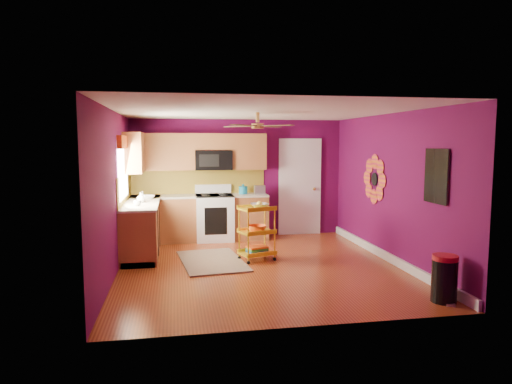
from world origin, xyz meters
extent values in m
plane|color=maroon|center=(0.00, 0.00, 0.00)|extent=(5.00, 5.00, 0.00)
cube|color=#580A40|center=(0.00, 2.50, 1.25)|extent=(4.50, 0.04, 2.50)
cube|color=#580A40|center=(0.00, -2.50, 1.25)|extent=(4.50, 0.04, 2.50)
cube|color=#580A40|center=(-2.25, 0.00, 1.25)|extent=(0.04, 5.00, 2.50)
cube|color=#580A40|center=(2.25, 0.00, 1.25)|extent=(0.04, 5.00, 2.50)
cube|color=silver|center=(0.00, 0.00, 2.50)|extent=(4.50, 5.00, 0.04)
cube|color=white|center=(2.22, 0.00, 0.07)|extent=(0.05, 4.90, 0.14)
cube|color=brown|center=(-1.95, 1.35, 0.45)|extent=(0.60, 2.30, 0.90)
cube|color=brown|center=(-0.85, 2.20, 0.45)|extent=(2.80, 0.60, 0.90)
cube|color=beige|center=(-1.95, 1.35, 0.92)|extent=(0.63, 2.30, 0.04)
cube|color=beige|center=(-0.85, 2.20, 0.92)|extent=(2.80, 0.63, 0.04)
cube|color=black|center=(-1.95, 1.35, 0.05)|extent=(0.54, 2.30, 0.10)
cube|color=black|center=(-0.85, 2.20, 0.05)|extent=(2.80, 0.54, 0.10)
cube|color=white|center=(-0.55, 2.17, 0.46)|extent=(0.76, 0.66, 0.92)
cube|color=black|center=(-0.55, 2.17, 0.93)|extent=(0.76, 0.62, 0.03)
cube|color=white|center=(-0.55, 2.45, 1.04)|extent=(0.76, 0.06, 0.18)
cube|color=black|center=(-0.55, 1.84, 0.45)|extent=(0.45, 0.02, 0.55)
cube|color=brown|center=(-1.59, 2.33, 1.83)|extent=(1.32, 0.33, 0.75)
cube|color=brown|center=(0.19, 2.33, 1.83)|extent=(0.72, 0.33, 0.75)
cube|color=brown|center=(-0.55, 2.33, 2.03)|extent=(0.76, 0.33, 0.34)
cube|color=brown|center=(-2.08, 1.85, 1.83)|extent=(0.33, 1.30, 0.75)
cube|color=black|center=(-0.55, 2.30, 1.65)|extent=(0.76, 0.38, 0.40)
cube|color=brown|center=(-0.85, 2.49, 1.20)|extent=(2.80, 0.01, 0.51)
cube|color=brown|center=(-2.24, 1.35, 1.20)|extent=(0.01, 2.30, 0.51)
cube|color=white|center=(-2.23, 1.05, 1.55)|extent=(0.03, 1.20, 1.00)
cube|color=#DE5013|center=(-2.20, 1.05, 2.02)|extent=(0.08, 1.35, 0.22)
cube|color=white|center=(1.35, 2.48, 1.02)|extent=(0.85, 0.04, 2.05)
cube|color=white|center=(1.35, 2.46, 1.02)|extent=(0.95, 0.02, 2.15)
sphere|color=#BF8C3F|center=(1.67, 2.42, 1.00)|extent=(0.07, 0.07, 0.07)
cylinder|color=black|center=(2.23, 0.60, 1.35)|extent=(0.01, 0.24, 0.24)
cube|color=teal|center=(2.23, -1.40, 1.55)|extent=(0.03, 0.52, 0.72)
cube|color=black|center=(2.21, -1.40, 1.55)|extent=(0.01, 0.56, 0.76)
cylinder|color=#BF8C3F|center=(0.00, 0.20, 2.42)|extent=(0.06, 0.06, 0.16)
cylinder|color=#BF8C3F|center=(0.00, 0.20, 2.28)|extent=(0.20, 0.20, 0.08)
cube|color=#4C2D19|center=(0.27, 0.47, 2.28)|extent=(0.47, 0.47, 0.01)
cube|color=#4C2D19|center=(-0.27, 0.47, 2.28)|extent=(0.47, 0.47, 0.01)
cube|color=#4C2D19|center=(-0.27, -0.07, 2.28)|extent=(0.47, 0.47, 0.01)
cube|color=#4C2D19|center=(0.27, -0.07, 2.28)|extent=(0.47, 0.47, 0.01)
cube|color=black|center=(-0.75, 0.43, 0.01)|extent=(1.18, 1.74, 0.02)
cylinder|color=yellow|center=(-0.16, 0.16, 0.48)|extent=(0.02, 0.02, 0.87)
cylinder|color=yellow|center=(0.32, 0.31, 0.48)|extent=(0.02, 0.02, 0.87)
cylinder|color=yellow|center=(-0.27, 0.49, 0.48)|extent=(0.02, 0.02, 0.87)
cylinder|color=yellow|center=(0.21, 0.64, 0.48)|extent=(0.02, 0.02, 0.87)
sphere|color=black|center=(-0.16, 0.16, 0.03)|extent=(0.06, 0.06, 0.06)
sphere|color=black|center=(0.32, 0.31, 0.03)|extent=(0.06, 0.06, 0.06)
sphere|color=black|center=(-0.27, 0.49, 0.03)|extent=(0.06, 0.06, 0.06)
sphere|color=black|center=(0.21, 0.64, 0.03)|extent=(0.06, 0.06, 0.06)
cube|color=yellow|center=(0.02, 0.40, 0.89)|extent=(0.66, 0.56, 0.03)
cube|color=yellow|center=(0.02, 0.40, 0.49)|extent=(0.66, 0.56, 0.03)
cube|color=yellow|center=(0.02, 0.40, 0.12)|extent=(0.66, 0.56, 0.03)
imported|color=beige|center=(0.07, 0.41, 0.94)|extent=(0.39, 0.39, 0.08)
sphere|color=yellow|center=(0.07, 0.41, 0.97)|extent=(0.10, 0.10, 0.10)
imported|color=#DE5013|center=(0.02, 0.40, 0.56)|extent=(0.40, 0.40, 0.10)
cube|color=navy|center=(0.02, 0.40, 0.16)|extent=(0.39, 0.33, 0.04)
cube|color=#267233|center=(0.02, 0.40, 0.20)|extent=(0.39, 0.33, 0.04)
cube|color=#DE5013|center=(0.02, 0.40, 0.23)|extent=(0.39, 0.33, 0.03)
cylinder|color=black|center=(1.99, -2.05, 0.27)|extent=(0.41, 0.41, 0.54)
cylinder|color=#AA181D|center=(1.99, -2.05, 0.57)|extent=(0.32, 0.32, 0.06)
cube|color=beige|center=(1.99, -2.21, 0.01)|extent=(0.12, 0.09, 0.03)
cylinder|color=#137094|center=(0.07, 2.25, 1.02)|extent=(0.18, 0.18, 0.16)
sphere|color=#137094|center=(0.07, 2.25, 1.12)|extent=(0.06, 0.06, 0.06)
cube|color=beige|center=(0.40, 2.17, 1.03)|extent=(0.22, 0.15, 0.18)
imported|color=#EA3F72|center=(-1.92, 1.26, 1.04)|extent=(0.09, 0.09, 0.20)
imported|color=white|center=(-1.95, 1.21, 1.03)|extent=(0.14, 0.14, 0.18)
imported|color=white|center=(-1.85, 1.76, 0.97)|extent=(0.27, 0.27, 0.07)
imported|color=white|center=(-1.98, 0.77, 0.99)|extent=(0.12, 0.12, 0.09)
camera|label=1|loc=(-1.33, -7.15, 2.01)|focal=32.00mm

